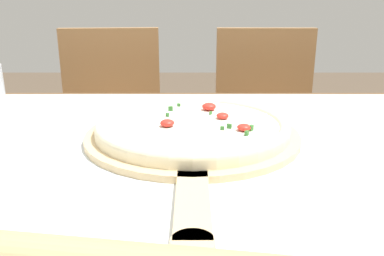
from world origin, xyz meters
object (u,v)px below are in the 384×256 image
at_px(chair_right, 264,129).
at_px(chair_left, 112,129).
at_px(pizza_peel, 192,138).
at_px(pizza, 192,126).

bearing_deg(chair_right, chair_left, -179.15).
relative_size(pizza_peel, chair_left, 0.65).
distance_m(pizza, chair_left, 0.86).
height_order(pizza, chair_right, chair_right).
xyz_separation_m(pizza, chair_left, (-0.31, 0.76, -0.26)).
distance_m(chair_left, chair_right, 0.60).
xyz_separation_m(pizza_peel, pizza, (0.00, 0.02, 0.02)).
bearing_deg(pizza_peel, chair_left, 111.77).
relative_size(pizza_peel, pizza, 1.61).
xyz_separation_m(pizza_peel, chair_left, (-0.31, 0.78, -0.24)).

